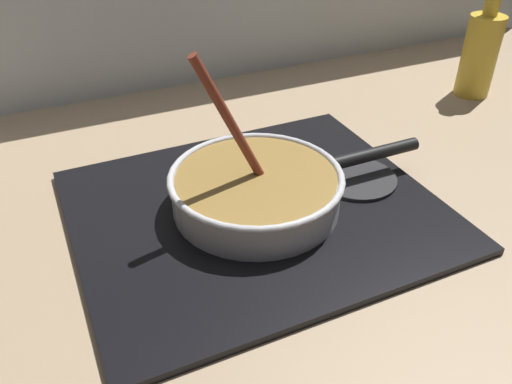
# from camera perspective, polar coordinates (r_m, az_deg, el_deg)

# --- Properties ---
(ground) EXTENTS (2.40, 1.60, 0.04)m
(ground) POSITION_cam_1_polar(r_m,az_deg,el_deg) (0.68, 3.47, -15.91)
(ground) COLOR #9E8466
(hob_plate) EXTENTS (0.56, 0.48, 0.01)m
(hob_plate) POSITION_cam_1_polar(r_m,az_deg,el_deg) (0.83, 0.00, -1.96)
(hob_plate) COLOR black
(hob_plate) RESTS_ON ground
(burner_ring) EXTENTS (0.19, 0.19, 0.01)m
(burner_ring) POSITION_cam_1_polar(r_m,az_deg,el_deg) (0.83, 0.00, -1.40)
(burner_ring) COLOR #592D0C
(burner_ring) RESTS_ON hob_plate
(spare_burner) EXTENTS (0.14, 0.14, 0.01)m
(spare_burner) POSITION_cam_1_polar(r_m,az_deg,el_deg) (0.91, 10.88, 1.48)
(spare_burner) COLOR #262628
(spare_burner) RESTS_ON hob_plate
(cooking_pan) EXTENTS (0.44, 0.27, 0.26)m
(cooking_pan) POSITION_cam_1_polar(r_m,az_deg,el_deg) (0.81, 0.13, 0.37)
(cooking_pan) COLOR silver
(cooking_pan) RESTS_ON hob_plate
(sauce_bottle) EXTENTS (0.08, 0.08, 0.24)m
(sauce_bottle) POSITION_cam_1_polar(r_m,az_deg,el_deg) (1.31, 23.18, 13.72)
(sauce_bottle) COLOR gold
(sauce_bottle) RESTS_ON ground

